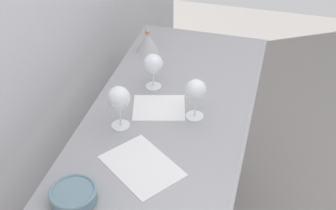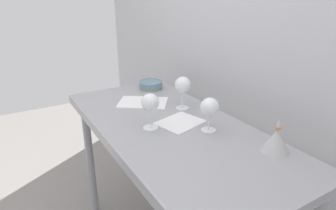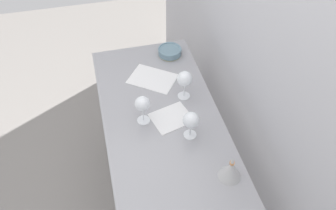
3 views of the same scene
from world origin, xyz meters
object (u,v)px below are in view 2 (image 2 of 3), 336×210
tasting_sheet_upper (180,122)px  tasting_sheet_lower (143,102)px  wine_glass_near_center (150,103)px  decanter_funnel (276,140)px  wine_glass_far_right (210,108)px  tasting_bowl (151,84)px  wine_glass_far_left (183,86)px

tasting_sheet_upper → tasting_sheet_lower: size_ratio=0.77×
wine_glass_near_center → decanter_funnel: size_ratio=1.21×
decanter_funnel → wine_glass_far_right: bearing=-158.5°
wine_glass_near_center → wine_glass_far_right: wine_glass_near_center is taller
tasting_sheet_lower → tasting_bowl: tasting_bowl is taller
wine_glass_far_right → tasting_sheet_lower: (-0.49, -0.10, -0.11)m
wine_glass_far_right → tasting_sheet_lower: 0.51m
wine_glass_far_right → wine_glass_far_left: bearing=170.7°
wine_glass_near_center → wine_glass_far_right: size_ratio=1.07×
wine_glass_near_center → wine_glass_far_right: (0.16, 0.22, -0.01)m
wine_glass_far_right → tasting_bowl: wine_glass_far_right is taller
wine_glass_near_center → tasting_bowl: wine_glass_near_center is taller
tasting_sheet_upper → tasting_sheet_lower: bearing=170.8°
wine_glass_far_left → tasting_sheet_lower: size_ratio=0.65×
wine_glass_near_center → tasting_sheet_lower: 0.37m
wine_glass_near_center → tasting_sheet_lower: bearing=160.0°
tasting_bowl → wine_glass_near_center: bearing=-27.7°
wine_glass_far_right → wine_glass_near_center: bearing=-126.1°
wine_glass_far_right → decanter_funnel: wine_glass_far_right is taller
wine_glass_near_center → wine_glass_far_right: bearing=53.9°
tasting_sheet_upper → tasting_bowl: 0.57m
wine_glass_near_center → tasting_bowl: 0.62m
wine_glass_near_center → decanter_funnel: 0.57m
tasting_sheet_lower → tasting_bowl: 0.27m
decanter_funnel → tasting_bowl: bearing=-177.1°
wine_glass_near_center → tasting_sheet_lower: wine_glass_near_center is taller
wine_glass_far_left → tasting_bowl: wine_glass_far_left is taller
wine_glass_near_center → tasting_sheet_lower: size_ratio=0.63×
wine_glass_near_center → decanter_funnel: wine_glass_near_center is taller
tasting_sheet_upper → tasting_bowl: tasting_bowl is taller
tasting_bowl → wine_glass_far_left: bearing=-2.2°
wine_glass_near_center → tasting_sheet_upper: 0.20m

